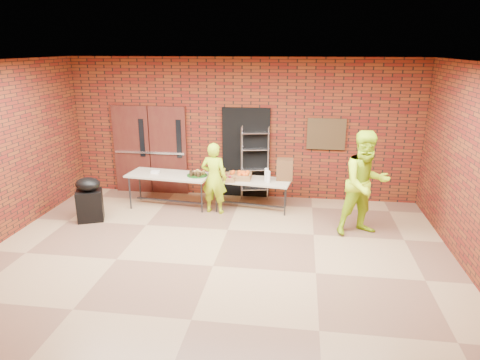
# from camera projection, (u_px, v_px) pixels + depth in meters

# --- Properties ---
(room) EXTENTS (8.08, 7.08, 3.28)m
(room) POSITION_uv_depth(u_px,v_px,m) (211.00, 172.00, 6.48)
(room) COLOR brown
(room) RESTS_ON ground
(double_doors) EXTENTS (1.78, 0.12, 2.10)m
(double_doors) POSITION_uv_depth(u_px,v_px,m) (150.00, 150.00, 10.18)
(double_doors) COLOR #471F14
(double_doors) RESTS_ON room
(dark_doorway) EXTENTS (1.10, 0.06, 2.10)m
(dark_doorway) POSITION_uv_depth(u_px,v_px,m) (246.00, 153.00, 9.90)
(dark_doorway) COLOR black
(dark_doorway) RESTS_ON room
(bronze_plaque) EXTENTS (0.85, 0.04, 0.70)m
(bronze_plaque) POSITION_uv_depth(u_px,v_px,m) (326.00, 134.00, 9.50)
(bronze_plaque) COLOR #47331C
(bronze_plaque) RESTS_ON room
(wire_rack) EXTENTS (0.65, 0.32, 1.70)m
(wire_rack) POSITION_uv_depth(u_px,v_px,m) (255.00, 163.00, 9.80)
(wire_rack) COLOR silver
(wire_rack) RESTS_ON room
(table_left) EXTENTS (1.87, 0.94, 0.74)m
(table_left) POSITION_uv_depth(u_px,v_px,m) (169.00, 177.00, 9.38)
(table_left) COLOR tan
(table_left) RESTS_ON room
(table_right) EXTENTS (1.72, 0.91, 0.68)m
(table_right) POSITION_uv_depth(u_px,v_px,m) (252.00, 182.00, 9.20)
(table_right) COLOR tan
(table_right) RESTS_ON room
(basket_bananas) EXTENTS (0.45, 0.35, 0.14)m
(basket_bananas) POSITION_uv_depth(u_px,v_px,m) (220.00, 176.00, 9.23)
(basket_bananas) COLOR #9D743F
(basket_bananas) RESTS_ON table_right
(basket_oranges) EXTENTS (0.50, 0.39, 0.16)m
(basket_oranges) POSITION_uv_depth(u_px,v_px,m) (239.00, 176.00, 9.22)
(basket_oranges) COLOR #9D743F
(basket_oranges) RESTS_ON table_right
(basket_apples) EXTENTS (0.40, 0.31, 0.13)m
(basket_apples) POSITION_uv_depth(u_px,v_px,m) (226.00, 178.00, 9.12)
(basket_apples) COLOR #9D743F
(basket_apples) RESTS_ON table_right
(muffin_tray) EXTENTS (0.44, 0.44, 0.11)m
(muffin_tray) POSITION_uv_depth(u_px,v_px,m) (197.00, 173.00, 9.23)
(muffin_tray) COLOR #164F15
(muffin_tray) RESTS_ON table_left
(napkin_box) EXTENTS (0.18, 0.12, 0.06)m
(napkin_box) POSITION_uv_depth(u_px,v_px,m) (155.00, 172.00, 9.41)
(napkin_box) COLOR white
(napkin_box) RESTS_ON table_left
(coffee_dispenser) EXTENTS (0.34, 0.31, 0.45)m
(coffee_dispenser) POSITION_uv_depth(u_px,v_px,m) (285.00, 169.00, 9.14)
(coffee_dispenser) COLOR brown
(coffee_dispenser) RESTS_ON table_right
(cup_stack_front) EXTENTS (0.08, 0.08, 0.24)m
(cup_stack_front) POSITION_uv_depth(u_px,v_px,m) (266.00, 176.00, 9.04)
(cup_stack_front) COLOR white
(cup_stack_front) RESTS_ON table_right
(cup_stack_mid) EXTENTS (0.08, 0.08, 0.25)m
(cup_stack_mid) POSITION_uv_depth(u_px,v_px,m) (268.00, 177.00, 8.95)
(cup_stack_mid) COLOR white
(cup_stack_mid) RESTS_ON table_right
(cup_stack_back) EXTENTS (0.09, 0.09, 0.26)m
(cup_stack_back) POSITION_uv_depth(u_px,v_px,m) (267.00, 174.00, 9.12)
(cup_stack_back) COLOR white
(cup_stack_back) RESTS_ON table_right
(covered_grill) EXTENTS (0.62, 0.57, 0.91)m
(covered_grill) POSITION_uv_depth(u_px,v_px,m) (89.00, 199.00, 8.66)
(covered_grill) COLOR black
(covered_grill) RESTS_ON room
(volunteer_woman) EXTENTS (0.61, 0.45, 1.53)m
(volunteer_woman) POSITION_uv_depth(u_px,v_px,m) (214.00, 178.00, 8.99)
(volunteer_woman) COLOR #AEDD18
(volunteer_woman) RESTS_ON room
(volunteer_man) EXTENTS (1.18, 1.06, 1.98)m
(volunteer_man) POSITION_uv_depth(u_px,v_px,m) (365.00, 184.00, 7.90)
(volunteer_man) COLOR #AEDD18
(volunteer_man) RESTS_ON room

